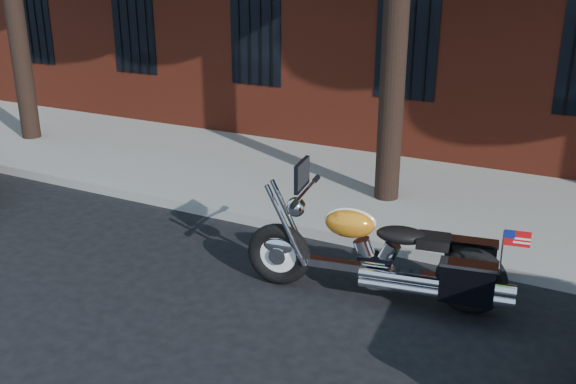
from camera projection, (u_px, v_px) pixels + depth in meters
The scene contains 4 objects.
ground at pixel (261, 279), 7.50m from camera, with size 120.00×120.00×0.00m, color black.
curb at pixel (312, 231), 8.62m from camera, with size 40.00×0.16×0.15m, color gray.
sidewalk at pixel (363, 189), 10.19m from camera, with size 40.00×3.60×0.15m, color gray.
motorcycle at pixel (385, 258), 6.85m from camera, with size 3.00×1.14×1.50m.
Camera 1 is at (3.39, -5.79, 3.51)m, focal length 40.00 mm.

